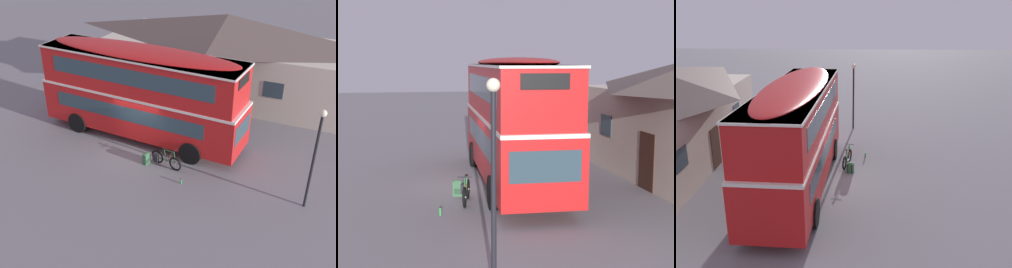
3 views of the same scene
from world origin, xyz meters
The scene contains 6 objects.
ground_plane centered at (0.00, 0.00, 0.00)m, with size 120.00×120.00×0.00m, color slate.
double_decker_bus centered at (-0.41, 1.41, 2.65)m, with size 10.83×2.92×4.79m.
touring_bicycle centered at (1.92, -0.65, 0.37)m, with size 1.70×0.55×1.00m.
backpack_on_ground centered at (1.03, -0.84, 0.29)m, with size 0.33×0.38×0.57m.
water_bottle_green_metal centered at (3.16, -1.58, 0.12)m, with size 0.07×0.07×0.26m.
street_lamp centered at (8.27, -0.79, 2.69)m, with size 0.28×0.28×4.32m.
Camera 2 is at (17.88, -2.41, 4.63)m, focal length 53.22 mm.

